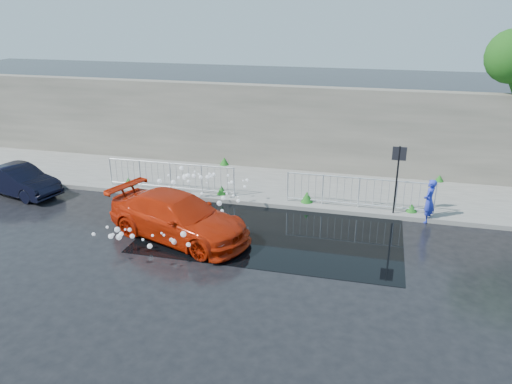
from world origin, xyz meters
TOP-DOWN VIEW (x-y plane):
  - ground at (0.00, 0.00)m, footprint 90.00×90.00m
  - pavement at (0.00, 5.00)m, footprint 30.00×4.00m
  - curb at (0.00, 3.00)m, footprint 30.00×0.25m
  - retaining_wall at (0.00, 7.20)m, footprint 30.00×0.60m
  - puddle at (0.50, 1.00)m, footprint 8.00×5.00m
  - sign_post at (4.20, 3.10)m, footprint 0.45×0.06m
  - railing_left at (-4.00, 3.35)m, footprint 5.05×0.05m
  - railing_right at (3.00, 3.35)m, footprint 5.05×0.05m
  - weeds at (-0.36, 4.43)m, footprint 12.17×3.93m
  - water_spray at (-2.45, 0.90)m, footprint 3.61×5.76m
  - red_car at (-2.24, -0.13)m, footprint 5.10×3.34m
  - dark_car at (-9.52, 1.87)m, footprint 3.62×2.01m
  - person at (5.29, 3.00)m, footprint 0.54×0.64m

SIDE VIEW (x-z plane):
  - ground at x=0.00m, z-range 0.00..0.00m
  - puddle at x=0.50m, z-range 0.00..0.01m
  - pavement at x=0.00m, z-range 0.00..0.15m
  - curb at x=0.00m, z-range 0.00..0.16m
  - weeds at x=-0.36m, z-range 0.12..0.52m
  - dark_car at x=-9.52m, z-range 0.00..1.13m
  - red_car at x=-2.24m, z-range 0.00..1.37m
  - water_spray at x=-2.45m, z-range 0.17..1.25m
  - railing_left at x=-4.00m, z-range 0.19..1.29m
  - railing_right at x=3.00m, z-range 0.19..1.29m
  - person at x=5.29m, z-range 0.00..1.48m
  - sign_post at x=4.20m, z-range 0.47..2.97m
  - retaining_wall at x=0.00m, z-range 0.15..3.65m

